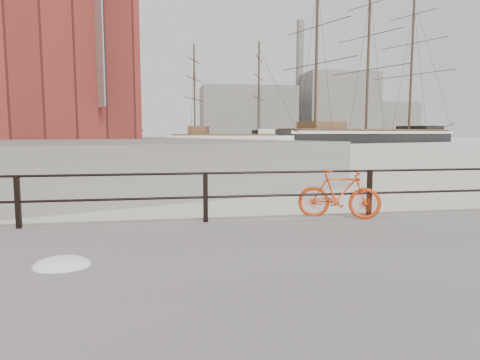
{
  "coord_description": "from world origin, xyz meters",
  "views": [
    {
      "loc": [
        -7.73,
        -8.59,
        2.12
      ],
      "look_at": [
        -6.02,
        1.5,
        1.0
      ],
      "focal_mm": 32.0,
      "sensor_mm": 36.0,
      "label": 1
    }
  ],
  "objects_px": {
    "schooner_mid": "(226,144)",
    "schooner_left": "(77,146)",
    "bicycle": "(339,194)",
    "barque_black": "(365,143)"
  },
  "relations": [
    {
      "from": "barque_black",
      "to": "schooner_left",
      "type": "relative_size",
      "value": 3.13
    },
    {
      "from": "bicycle",
      "to": "schooner_left",
      "type": "relative_size",
      "value": 0.08
    },
    {
      "from": "bicycle",
      "to": "schooner_mid",
      "type": "distance_m",
      "value": 72.54
    },
    {
      "from": "bicycle",
      "to": "schooner_left",
      "type": "bearing_deg",
      "value": 127.23
    },
    {
      "from": "schooner_mid",
      "to": "schooner_left",
      "type": "height_order",
      "value": "schooner_mid"
    },
    {
      "from": "bicycle",
      "to": "barque_black",
      "type": "height_order",
      "value": "barque_black"
    },
    {
      "from": "barque_black",
      "to": "schooner_left",
      "type": "bearing_deg",
      "value": 170.61
    },
    {
      "from": "schooner_mid",
      "to": "bicycle",
      "type": "bearing_deg",
      "value": -75.17
    },
    {
      "from": "barque_black",
      "to": "schooner_mid",
      "type": "distance_m",
      "value": 34.48
    },
    {
      "from": "schooner_left",
      "to": "schooner_mid",
      "type": "bearing_deg",
      "value": -1.39
    }
  ]
}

